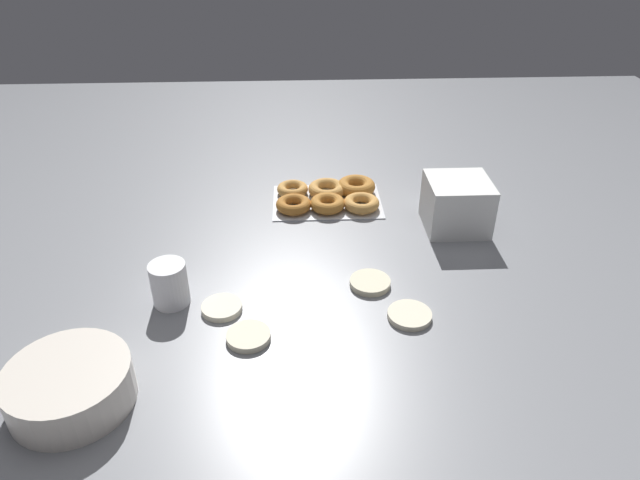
{
  "coord_description": "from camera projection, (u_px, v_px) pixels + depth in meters",
  "views": [
    {
      "loc": [
        0.02,
        0.97,
        0.74
      ],
      "look_at": [
        -0.03,
        -0.13,
        0.04
      ],
      "focal_mm": 32.0,
      "sensor_mm": 36.0,
      "label": 1
    }
  ],
  "objects": [
    {
      "name": "batter_bowl",
      "position": [
        70.0,
        386.0,
        0.93
      ],
      "size": [
        0.2,
        0.2,
        0.07
      ],
      "color": "silver",
      "rests_on": "ground_plane"
    },
    {
      "name": "pancake_3",
      "position": [
        248.0,
        336.0,
        1.08
      ],
      "size": [
        0.08,
        0.08,
        0.01
      ],
      "primitive_type": "cylinder",
      "color": "beige",
      "rests_on": "ground_plane"
    },
    {
      "name": "container_stack",
      "position": [
        457.0,
        204.0,
        1.4
      ],
      "size": [
        0.15,
        0.15,
        0.13
      ],
      "color": "white",
      "rests_on": "ground_plane"
    },
    {
      "name": "pancake_0",
      "position": [
        410.0,
        315.0,
        1.13
      ],
      "size": [
        0.09,
        0.09,
        0.01
      ],
      "primitive_type": "cylinder",
      "color": "beige",
      "rests_on": "ground_plane"
    },
    {
      "name": "paper_cup",
      "position": [
        169.0,
        284.0,
        1.15
      ],
      "size": [
        0.07,
        0.07,
        0.09
      ],
      "color": "white",
      "rests_on": "ground_plane"
    },
    {
      "name": "pancake_1",
      "position": [
        370.0,
        283.0,
        1.22
      ],
      "size": [
        0.09,
        0.09,
        0.01
      ],
      "primitive_type": "cylinder",
      "color": "beige",
      "rests_on": "ground_plane"
    },
    {
      "name": "pancake_2",
      "position": [
        222.0,
        308.0,
        1.15
      ],
      "size": [
        0.08,
        0.08,
        0.01
      ],
      "primitive_type": "cylinder",
      "color": "silver",
      "rests_on": "ground_plane"
    },
    {
      "name": "ground_plane",
      "position": [
        308.0,
        288.0,
        1.21
      ],
      "size": [
        3.0,
        3.0,
        0.0
      ],
      "primitive_type": "plane",
      "color": "gray"
    },
    {
      "name": "donut_tray",
      "position": [
        330.0,
        196.0,
        1.53
      ],
      "size": [
        0.29,
        0.2,
        0.04
      ],
      "color": "silver",
      "rests_on": "ground_plane"
    }
  ]
}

